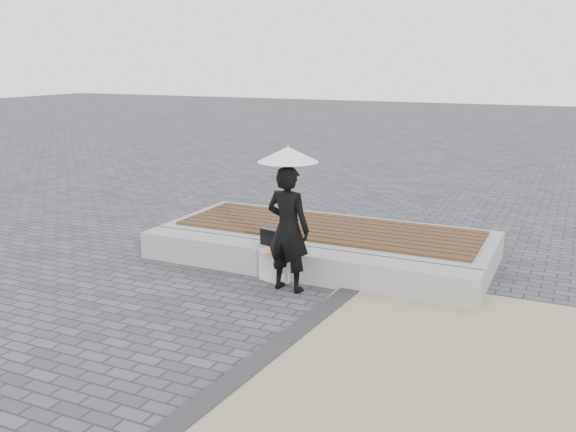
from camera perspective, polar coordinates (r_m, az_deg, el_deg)
The scene contains 11 objects.
ground at distance 7.42m, azimuth -4.48°, elevation -9.32°, with size 80.00×80.00×0.00m, color #4C4C51.
terrazzo_zone at distance 6.13m, azimuth 20.87°, elevation -15.43°, with size 5.00×5.00×0.02m, color tan.
edging_band at distance 6.68m, azimuth -0.95°, elevation -11.83°, with size 0.25×5.20×0.04m, color #2E2E30.
seating_ledge at distance 8.68m, azimuth 0.75°, elevation -4.34°, with size 5.00×0.45×0.40m, color #A0A09A.
timber_platform at distance 9.73m, azimuth 3.69°, elevation -2.33°, with size 5.00×2.00×0.40m, color #9D9D98.
timber_decking at distance 9.67m, azimuth 3.71°, elevation -1.07°, with size 4.60×1.60×0.04m, color #57331F, non-canonical shape.
woman at distance 8.02m, azimuth 0.00°, elevation -1.18°, with size 0.61×0.40×1.66m, color black.
parasol at distance 7.82m, azimuth 0.00°, elevation 5.67°, with size 0.77×0.77×0.99m.
handbag at distance 8.77m, azimuth -1.50°, elevation -1.96°, with size 0.33×0.12×0.24m, color black.
canvas_tote at distance 8.51m, azimuth -1.27°, elevation -4.60°, with size 0.41×0.17×0.43m, color beige.
magazine at distance 8.40m, azimuth -1.43°, elevation -3.27°, with size 0.28×0.20×0.01m, color #FC6145.
Camera 1 is at (3.42, -5.89, 2.93)m, focal length 38.83 mm.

